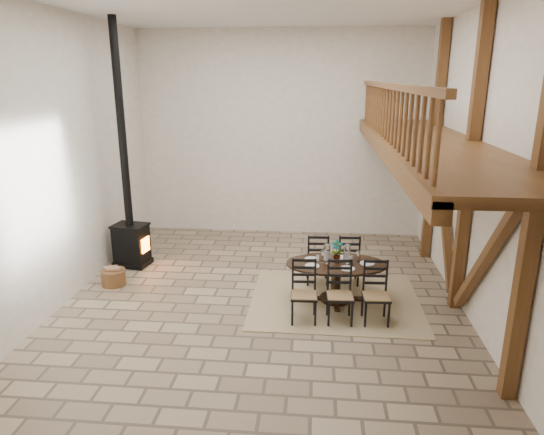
# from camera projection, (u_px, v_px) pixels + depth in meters

# --- Properties ---
(ground) EXTENTS (8.00, 8.00, 0.00)m
(ground) POSITION_uv_depth(u_px,v_px,m) (263.00, 298.00, 8.84)
(ground) COLOR #9E8869
(ground) RESTS_ON ground
(room_shell) EXTENTS (7.02, 8.02, 5.01)m
(room_shell) POSITION_uv_depth(u_px,v_px,m) (335.00, 132.00, 7.89)
(room_shell) COLOR white
(room_shell) RESTS_ON ground
(rug) EXTENTS (3.00, 2.50, 0.02)m
(rug) POSITION_uv_depth(u_px,v_px,m) (335.00, 300.00, 8.73)
(rug) COLOR tan
(rug) RESTS_ON ground
(dining_table) EXTENTS (1.82, 2.03, 1.14)m
(dining_table) POSITION_uv_depth(u_px,v_px,m) (336.00, 283.00, 8.52)
(dining_table) COLOR black
(dining_table) RESTS_ON ground
(wood_stove) EXTENTS (0.78, 0.64, 5.00)m
(wood_stove) POSITION_uv_depth(u_px,v_px,m) (129.00, 215.00, 10.10)
(wood_stove) COLOR black
(wood_stove) RESTS_ON ground
(log_basket) EXTENTS (0.46, 0.46, 0.38)m
(log_basket) POSITION_uv_depth(u_px,v_px,m) (114.00, 277.00, 9.37)
(log_basket) COLOR brown
(log_basket) RESTS_ON ground
(log_stack) EXTENTS (0.31, 0.22, 0.20)m
(log_stack) POSITION_uv_depth(u_px,v_px,m) (112.00, 279.00, 9.43)
(log_stack) COLOR #A87F5D
(log_stack) RESTS_ON ground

